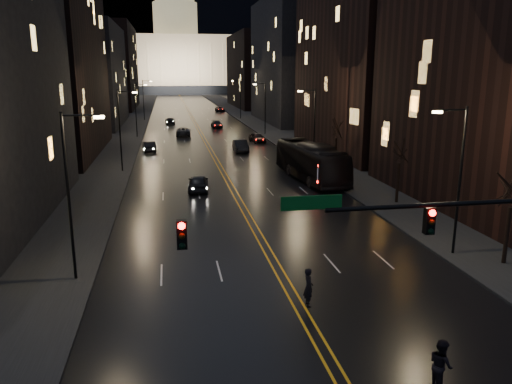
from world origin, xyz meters
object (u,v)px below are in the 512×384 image
bus (311,162)px  pedestrian_a (308,287)px  traffic_signal (487,230)px  oncoming_car_b (149,146)px  oncoming_car_a (198,183)px  receding_car_a (241,146)px  pedestrian_b (441,365)px

bus → pedestrian_a: bearing=-111.4°
traffic_signal → oncoming_car_b: 56.21m
bus → oncoming_car_a: 12.15m
traffic_signal → bus: traffic_signal is taller
oncoming_car_a → receding_car_a: (7.22, 22.08, 0.05)m
pedestrian_a → pedestrian_b: bearing=-159.6°
oncoming_car_a → pedestrian_b: pedestrian_b is taller
traffic_signal → pedestrian_a: (-5.45, 5.00, -4.14)m
traffic_signal → oncoming_car_a: bearing=107.1°
traffic_signal → oncoming_car_b: (-14.41, 54.16, -4.36)m
traffic_signal → pedestrian_b: traffic_signal is taller
receding_car_a → pedestrian_a: size_ratio=2.63×
oncoming_car_a → pedestrian_a: 24.96m
bus → oncoming_car_b: bus is taller
pedestrian_a → pedestrian_b: (2.81, -7.00, -0.00)m
oncoming_car_b → pedestrian_a: pedestrian_a is taller
receding_car_a → oncoming_car_a: bearing=-107.8°
pedestrian_a → oncoming_car_b: bearing=8.9°
traffic_signal → receding_car_a: bearing=92.1°
oncoming_car_a → pedestrian_b: (6.50, -31.68, 0.18)m
bus → oncoming_car_b: bearing=123.1°
bus → traffic_signal: bearing=-99.7°
oncoming_car_a → pedestrian_b: bearing=106.6°
oncoming_car_b → pedestrian_b: (11.76, -56.15, 0.21)m
oncoming_car_b → pedestrian_b: bearing=95.1°
oncoming_car_a → oncoming_car_b: size_ratio=1.02×
oncoming_car_a → receding_car_a: size_ratio=0.91×
receding_car_a → pedestrian_b: (-0.73, -53.76, 0.13)m
oncoming_car_a → oncoming_car_b: (-5.26, 24.47, -0.04)m
traffic_signal → oncoming_car_a: (-9.14, 29.69, -4.32)m
traffic_signal → bus: bearing=85.5°
oncoming_car_b → pedestrian_a: bearing=93.6°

